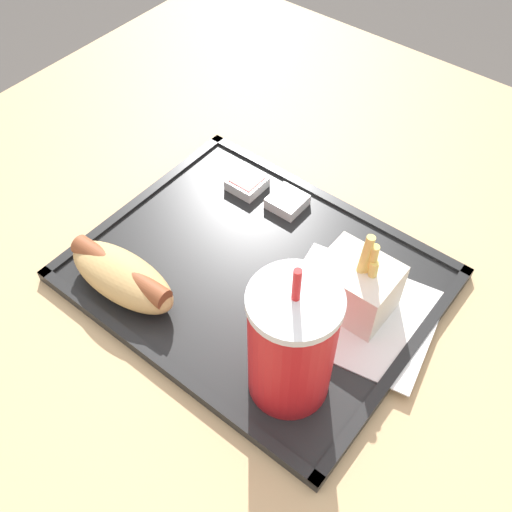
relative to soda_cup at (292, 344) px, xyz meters
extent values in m
cube|color=tan|center=(0.09, -0.06, -0.46)|extent=(1.09, 1.13, 0.76)
cube|color=black|center=(0.11, -0.09, -0.08)|extent=(0.38, 0.31, 0.01)
cube|color=black|center=(0.11, -0.24, -0.07)|extent=(0.38, 0.01, 0.00)
cube|color=black|center=(0.11, 0.06, -0.07)|extent=(0.38, 0.01, 0.00)
cube|color=black|center=(-0.08, -0.09, -0.07)|extent=(0.01, 0.31, 0.00)
cube|color=black|center=(0.29, -0.09, -0.07)|extent=(0.01, 0.31, 0.00)
cube|color=white|center=(-0.01, -0.11, -0.07)|extent=(0.18, 0.16, 0.00)
cylinder|color=red|center=(0.00, 0.00, 0.00)|extent=(0.08, 0.08, 0.13)
cylinder|color=silver|center=(0.00, 0.00, 0.07)|extent=(0.08, 0.08, 0.01)
cylinder|color=red|center=(0.00, 0.00, 0.09)|extent=(0.01, 0.01, 0.03)
ellipsoid|color=tan|center=(0.21, 0.02, -0.05)|extent=(0.14, 0.06, 0.04)
cylinder|color=brown|center=(0.21, 0.02, -0.04)|extent=(0.13, 0.03, 0.02)
cube|color=silver|center=(0.00, -0.12, -0.04)|extent=(0.08, 0.06, 0.06)
cylinder|color=#EACC60|center=(0.00, -0.12, -0.01)|extent=(0.01, 0.02, 0.07)
cylinder|color=#EACC60|center=(0.00, -0.12, 0.00)|extent=(0.02, 0.02, 0.09)
cylinder|color=#EACC60|center=(-0.01, -0.12, 0.00)|extent=(0.01, 0.01, 0.07)
cylinder|color=#EACC60|center=(-0.01, -0.12, -0.02)|extent=(0.02, 0.02, 0.06)
cube|color=silver|center=(0.15, -0.19, -0.06)|extent=(0.04, 0.04, 0.01)
cube|color=white|center=(0.15, -0.19, -0.06)|extent=(0.03, 0.03, 0.00)
cube|color=silver|center=(0.20, -0.19, -0.06)|extent=(0.04, 0.04, 0.01)
cube|color=#B21914|center=(0.20, -0.19, -0.06)|extent=(0.03, 0.03, 0.00)
camera|label=1|loc=(-0.15, 0.24, 0.46)|focal=42.00mm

